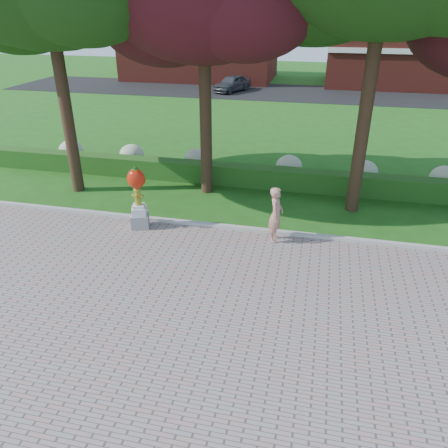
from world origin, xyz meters
name	(u,v)px	position (x,y,z in m)	size (l,w,h in m)	color
ground	(222,282)	(0.00, 0.00, 0.00)	(100.00, 100.00, 0.00)	#205214
walkway	(173,401)	(0.00, -4.00, 0.02)	(40.00, 14.00, 0.04)	gray
curb	(243,229)	(0.00, 3.00, 0.07)	(40.00, 0.18, 0.15)	#ADADA5
lawn_hedge	(261,177)	(0.00, 7.00, 0.40)	(24.00, 0.70, 0.80)	#184513
hydrangea_row	(279,166)	(0.57, 8.00, 0.55)	(20.10, 1.10, 0.99)	#B7BE91
street	(299,93)	(0.00, 28.00, 0.01)	(50.00, 8.00, 0.02)	black
building_left	(200,40)	(-10.00, 34.00, 3.50)	(14.00, 8.00, 7.00)	maroon
building_right	(399,47)	(8.00, 34.00, 3.20)	(12.00, 8.00, 6.40)	maroon
hydrant_sculpture	(138,196)	(-3.34, 2.48, 1.14)	(0.71, 0.71, 2.07)	gray
woman	(276,215)	(1.09, 2.55, 0.92)	(0.64, 0.42, 1.76)	tan
parked_car	(232,83)	(-5.50, 27.42, 0.68)	(1.56, 3.88, 1.32)	#3E4245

